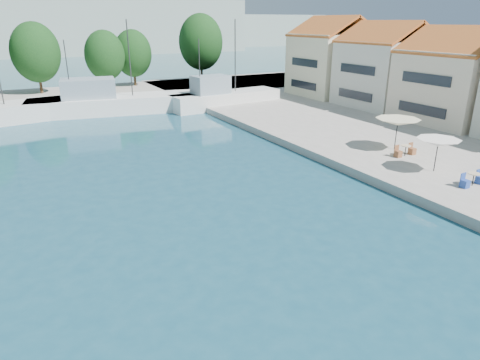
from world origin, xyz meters
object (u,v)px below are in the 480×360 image
umbrella_white (438,143)px  trawler_04 (223,99)px  umbrella_cream (398,122)px  trawler_03 (112,103)px

umbrella_white → trawler_04: bearing=92.3°
umbrella_cream → umbrella_white: bearing=-109.0°
trawler_03 → umbrella_white: trawler_03 is taller
trawler_04 → umbrella_cream: bearing=-87.8°
trawler_04 → umbrella_white: (1.13, -28.36, 1.40)m
trawler_04 → umbrella_white: trawler_04 is taller
umbrella_white → trawler_03: bearing=112.9°
trawler_04 → umbrella_cream: 23.76m
trawler_04 → umbrella_cream: size_ratio=4.18×
trawler_04 → umbrella_cream: trawler_04 is taller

